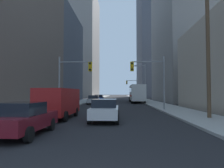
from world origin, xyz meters
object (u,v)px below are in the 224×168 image
at_px(sedan_blue, 99,98).
at_px(sedan_white, 105,110).
at_px(traffic_signal_far_right, 132,85).
at_px(cargo_van_red, 59,102).
at_px(traffic_signal_near_right, 149,74).
at_px(traffic_signal_near_left, 73,74).
at_px(city_bus, 137,93).
at_px(sedan_maroon, 23,119).
at_px(sedan_silver, 94,100).

bearing_deg(sedan_blue, sedan_white, -83.61).
bearing_deg(traffic_signal_far_right, sedan_blue, -119.22).
height_order(cargo_van_red, traffic_signal_near_right, traffic_signal_near_right).
relative_size(sedan_white, traffic_signal_near_left, 0.70).
height_order(city_bus, sedan_maroon, city_bus).
height_order(city_bus, traffic_signal_far_right, traffic_signal_far_right).
distance_m(sedan_silver, sedan_blue, 10.02).
distance_m(city_bus, cargo_van_red, 27.07).
height_order(sedan_white, traffic_signal_near_right, traffic_signal_near_right).
xyz_separation_m(cargo_van_red, traffic_signal_near_right, (7.86, 7.53, 2.76)).
xyz_separation_m(city_bus, sedan_white, (-4.39, -27.20, -1.16)).
relative_size(city_bus, sedan_blue, 2.73).
height_order(city_bus, sedan_silver, city_bus).
relative_size(sedan_white, sedan_silver, 1.00).
relative_size(city_bus, traffic_signal_near_right, 1.92).
xyz_separation_m(sedan_maroon, traffic_signal_far_right, (7.99, 50.07, 3.24)).
relative_size(sedan_silver, traffic_signal_near_left, 0.70).
bearing_deg(sedan_blue, traffic_signal_near_right, -70.60).
bearing_deg(traffic_signal_near_right, sedan_white, -115.78).
distance_m(traffic_signal_near_right, traffic_signal_far_right, 36.37).
xyz_separation_m(sedan_white, traffic_signal_far_right, (4.59, 45.23, 3.24)).
xyz_separation_m(city_bus, sedan_silver, (-7.75, -6.38, -1.16)).
bearing_deg(traffic_signal_near_left, sedan_maroon, -86.77).
height_order(sedan_silver, sedan_blue, same).
bearing_deg(cargo_van_red, traffic_signal_far_right, 79.46).
bearing_deg(city_bus, sedan_silver, -140.58).
height_order(traffic_signal_near_left, traffic_signal_near_right, same).
bearing_deg(traffic_signal_near_right, cargo_van_red, -136.26).
distance_m(city_bus, sedan_maroon, 33.00).
height_order(cargo_van_red, traffic_signal_far_right, traffic_signal_far_right).
bearing_deg(city_bus, traffic_signal_near_left, -115.03).
relative_size(sedan_maroon, sedan_blue, 1.01).
bearing_deg(traffic_signal_near_right, sedan_maroon, -119.27).
bearing_deg(sedan_maroon, cargo_van_red, 91.68).
relative_size(sedan_silver, traffic_signal_near_right, 0.70).
bearing_deg(sedan_maroon, traffic_signal_far_right, 80.94).
distance_m(sedan_maroon, traffic_signal_near_right, 16.05).
height_order(sedan_white, sedan_silver, same).
height_order(sedan_maroon, sedan_silver, same).
height_order(cargo_van_red, sedan_white, cargo_van_red).
bearing_deg(traffic_signal_near_right, city_bus, 89.67).
xyz_separation_m(sedan_maroon, sedan_blue, (-0.06, 35.69, 0.00)).
bearing_deg(traffic_signal_near_left, sedan_white, -64.81).
bearing_deg(sedan_blue, sedan_silver, -89.49).
relative_size(city_bus, sedan_maroon, 2.71).
relative_size(sedan_silver, sedan_blue, 1.00).
bearing_deg(sedan_silver, sedan_maroon, -90.07).
bearing_deg(city_bus, traffic_signal_near_right, -90.33).
bearing_deg(sedan_white, city_bus, 80.83).
height_order(city_bus, sedan_white, city_bus).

